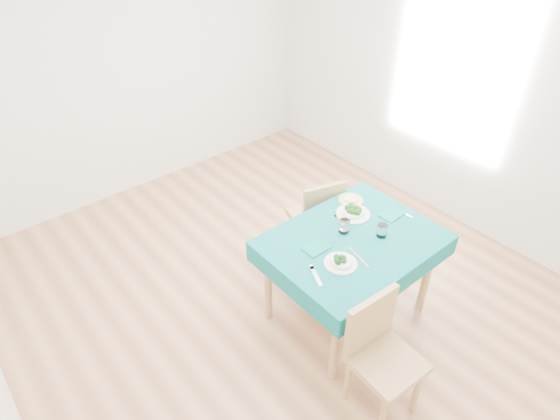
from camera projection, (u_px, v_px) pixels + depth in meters
room_shell at (280, 150)px, 3.11m from camera, size 4.02×4.52×2.73m
table at (349, 278)px, 3.51m from camera, size 1.20×0.91×0.76m
chair_near at (388, 357)px, 2.82m from camera, size 0.41×0.45×0.97m
chair_far at (314, 213)px, 4.02m from camera, size 0.47×0.50×0.93m
bowl_near at (341, 260)px, 3.06m from camera, size 0.22×0.22×0.07m
bowl_far at (353, 210)px, 3.49m from camera, size 0.26×0.26×0.08m
fork_near at (316, 276)px, 2.99m from camera, size 0.10×0.18×0.00m
knife_near at (359, 257)px, 3.13m from camera, size 0.06×0.22×0.00m
fork_far at (340, 222)px, 3.44m from camera, size 0.10×0.18×0.00m
knife_far at (402, 212)px, 3.54m from camera, size 0.03×0.19×0.00m
napkin_near at (317, 248)px, 3.20m from camera, size 0.18×0.13×0.01m
napkin_far at (392, 214)px, 3.51m from camera, size 0.18×0.13×0.01m
tumbler_center at (344, 226)px, 3.32m from camera, size 0.08×0.08×0.10m
tumbler_side at (382, 231)px, 3.29m from camera, size 0.07×0.07×0.09m
side_plate at (351, 200)px, 3.66m from camera, size 0.19×0.19×0.01m
bread_slice at (351, 199)px, 3.65m from camera, size 0.13×0.13×0.01m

